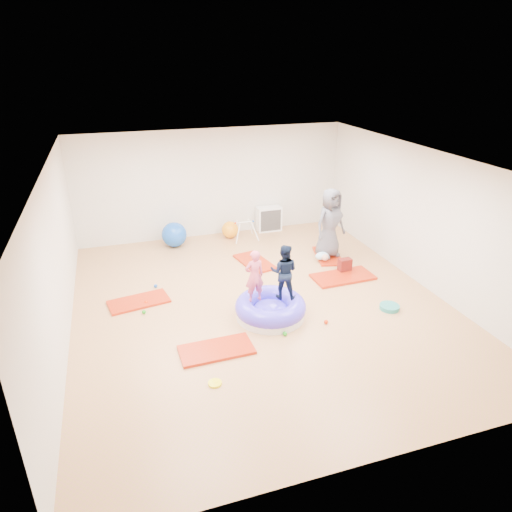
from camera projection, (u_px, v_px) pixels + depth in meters
name	position (u px, v px, depth m)	size (l,w,h in m)	color
room	(261.00, 237.00, 8.34)	(7.01, 8.01, 2.81)	tan
gym_mat_front_left	(216.00, 350.00, 7.49)	(1.21, 0.60, 0.05)	#B91B00
gym_mat_mid_left	(139.00, 302.00, 8.95)	(1.15, 0.57, 0.05)	#B91B00
gym_mat_center_back	(255.00, 262.00, 10.65)	(1.15, 0.57, 0.05)	#B91B00
gym_mat_right	(343.00, 277.00, 9.94)	(1.33, 0.66, 0.06)	#B91B00
gym_mat_rear_right	(328.00, 256.00, 10.98)	(1.11, 0.55, 0.05)	#B91B00
inflatable_cushion	(270.00, 309.00, 8.43)	(1.32, 1.32, 0.42)	white
child_pink	(254.00, 274.00, 8.15)	(0.36, 0.24, 1.00)	#D6536E
child_navy	(284.00, 269.00, 8.25)	(0.51, 0.40, 1.05)	black
adult_caregiver	(330.00, 223.00, 10.61)	(0.81, 0.52, 1.65)	#50505A
infant	(323.00, 256.00, 10.66)	(0.33, 0.34, 0.20)	#B3E1FF
ball_pit_balls	(238.00, 301.00, 8.93)	(3.19, 3.37, 0.08)	blue
exercise_ball_blue	(174.00, 235.00, 11.47)	(0.63, 0.63, 0.63)	blue
exercise_ball_orange	(230.00, 230.00, 12.05)	(0.44, 0.44, 0.44)	orange
infant_play_gym	(244.00, 228.00, 11.89)	(0.64, 0.61, 0.49)	white
cube_shelf	(269.00, 219.00, 12.49)	(0.67, 0.33, 0.67)	white
balance_disc	(389.00, 307.00, 8.72)	(0.37, 0.37, 0.08)	teal
backpack	(345.00, 266.00, 10.14)	(0.28, 0.17, 0.33)	#9E150D
yellow_toy	(215.00, 383.00, 6.74)	(0.21, 0.21, 0.03)	#FFEE07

